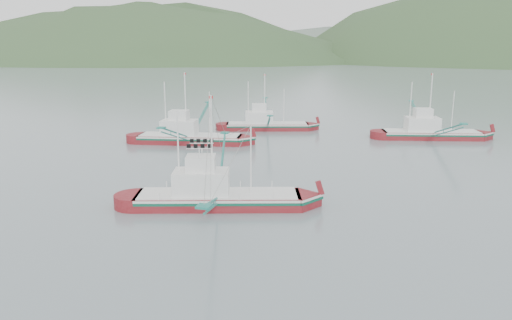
% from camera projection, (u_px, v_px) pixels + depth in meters
% --- Properties ---
extents(ground, '(1200.00, 1200.00, 0.00)m').
position_uv_depth(ground, '(239.00, 215.00, 40.02)').
color(ground, slate).
rests_on(ground, ground).
extents(main_boat, '(14.30, 24.63, 10.13)m').
position_uv_depth(main_boat, '(216.00, 185.00, 41.76)').
color(main_boat, maroon).
rests_on(main_boat, ground).
extents(bg_boat_right, '(14.33, 24.98, 10.19)m').
position_uv_depth(bg_boat_right, '(431.00, 127.00, 72.28)').
color(bg_boat_right, maroon).
rests_on(bg_boat_right, ground).
extents(bg_boat_left, '(14.65, 25.83, 10.49)m').
position_uv_depth(bg_boat_left, '(188.00, 132.00, 68.97)').
color(bg_boat_left, maroon).
rests_on(bg_boat_left, ground).
extents(bg_boat_far, '(13.57, 23.39, 9.62)m').
position_uv_depth(bg_boat_far, '(266.00, 119.00, 79.99)').
color(bg_boat_far, maroon).
rests_on(bg_boat_far, ground).
extents(headland_left, '(448.00, 308.00, 210.00)m').
position_uv_depth(headland_left, '(142.00, 61.00, 421.17)').
color(headland_left, '#2F4C27').
rests_on(headland_left, ground).
extents(ridge_distant, '(960.00, 400.00, 240.00)m').
position_uv_depth(ridge_distant, '(391.00, 57.00, 565.22)').
color(ridge_distant, slate).
rests_on(ridge_distant, ground).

